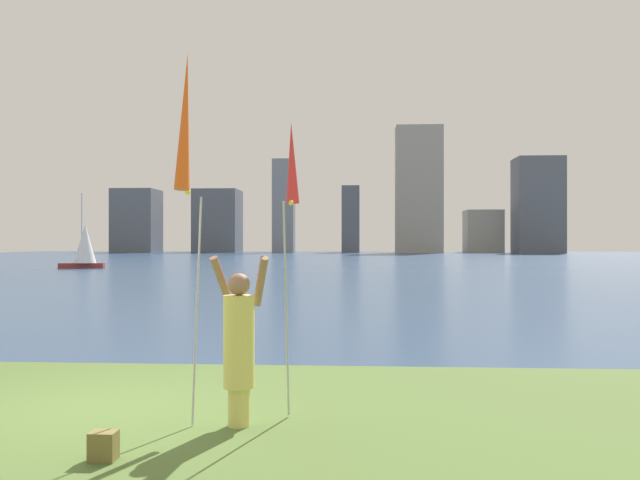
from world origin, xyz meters
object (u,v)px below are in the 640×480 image
(kite_flag_right, at_px, (292,170))
(kite_flag_left, at_px, (185,128))
(bag, at_px, (103,446))
(person, at_px, (239,342))
(sailboat_4, at_px, (85,246))

(kite_flag_right, bearing_deg, kite_flag_left, -133.46)
(kite_flag_right, height_order, bag, kite_flag_right)
(kite_flag_right, bearing_deg, person, -125.35)
(kite_flag_right, xyz_separation_m, bag, (-1.53, -1.90, -2.72))
(person, height_order, kite_flag_right, kite_flag_right)
(sailboat_4, bearing_deg, person, -64.67)
(bag, distance_m, sailboat_4, 45.37)
(person, relative_size, bag, 6.99)
(bag, relative_size, sailboat_4, 0.05)
(kite_flag_right, distance_m, bag, 3.65)
(person, distance_m, kite_flag_right, 2.12)
(bag, bearing_deg, kite_flag_left, 57.99)
(kite_flag_left, distance_m, sailboat_4, 44.81)
(person, relative_size, sailboat_4, 0.33)
(kite_flag_left, xyz_separation_m, kite_flag_right, (1.00, 1.06, -0.34))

